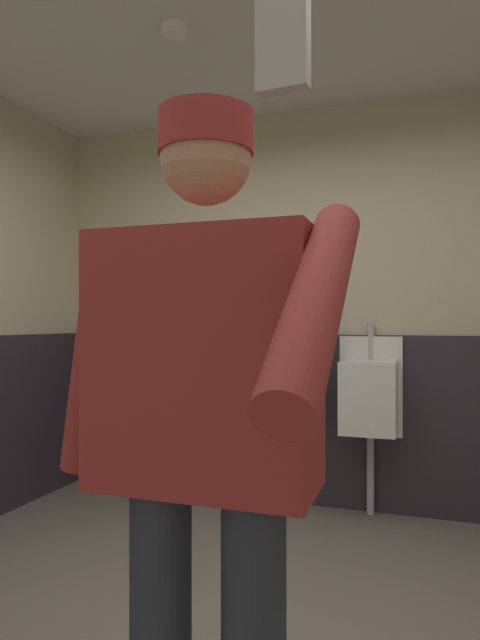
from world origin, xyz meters
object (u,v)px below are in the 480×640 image
(urinal_left, at_px, (256,391))
(urinal_middle, at_px, (369,396))
(person, at_px, (204,430))
(cell_phone, at_px, (283,42))

(urinal_left, xyz_separation_m, urinal_middle, (0.75, 0.00, 0.00))
(urinal_left, distance_m, urinal_middle, 0.75)
(urinal_left, distance_m, person, 2.48)
(urinal_middle, distance_m, person, 2.41)
(urinal_left, height_order, cell_phone, cell_phone)
(cell_phone, bearing_deg, urinal_middle, 98.02)
(urinal_left, xyz_separation_m, person, (0.62, -2.39, 0.23))
(urinal_middle, distance_m, cell_phone, 3.00)
(urinal_middle, xyz_separation_m, person, (-0.13, -2.39, 0.23))
(urinal_middle, relative_size, person, 0.73)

